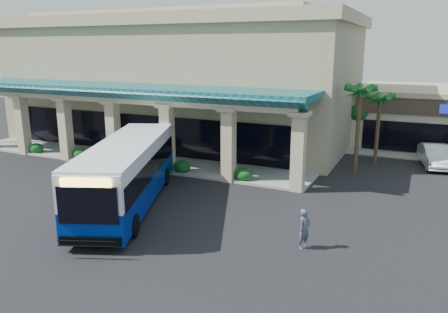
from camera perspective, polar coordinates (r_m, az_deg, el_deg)
The scene contains 9 objects.
ground at distance 24.37m, azimuth -7.72°, elevation -6.05°, with size 110.00×110.00×0.00m, color black.
main_building at distance 40.83m, azimuth -5.44°, elevation 10.23°, with size 30.80×14.80×11.35m, color tan, non-canonical shape.
arcade at distance 33.56m, azimuth -13.24°, elevation 4.26°, with size 30.00×6.20×5.70m, color #0D474F, non-canonical shape.
palm_0 at distance 30.90m, azimuth 17.12°, elevation 4.05°, with size 2.40×2.40×6.60m, color #175820, non-canonical shape.
palm_1 at distance 33.80m, azimuth 19.47°, elevation 3.98°, with size 2.40×2.40×5.80m, color #175820, non-canonical shape.
broadleaf_tree at distance 39.00m, azimuth 17.24°, elevation 4.65°, with size 2.60×2.60×4.81m, color #0F4517, non-canonical shape.
transit_bus at distance 23.96m, azimuth -12.44°, elevation -2.23°, with size 2.90×12.48×3.49m, color #012391, non-canonical shape.
pedestrian at distance 18.97m, azimuth 10.46°, elevation -9.29°, with size 0.64×0.42×1.75m, color #474D60.
car_white at distance 34.79m, azimuth 25.85°, elevation 0.09°, with size 1.67×4.78×1.58m, color silver.
Camera 1 is at (12.47, -19.23, 8.29)m, focal length 35.00 mm.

